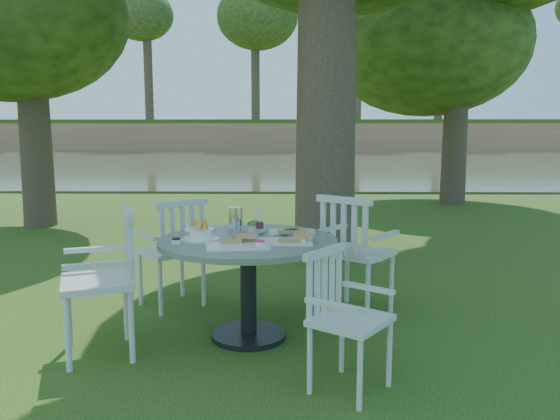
# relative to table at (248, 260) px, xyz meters

# --- Properties ---
(ground) EXTENTS (140.00, 140.00, 0.00)m
(ground) POSITION_rel_table_xyz_m (0.22, 0.66, -0.60)
(ground) COLOR #1E3B0C
(ground) RESTS_ON ground
(table) EXTENTS (1.31, 1.31, 0.76)m
(table) POSITION_rel_table_xyz_m (0.00, 0.00, 0.00)
(table) COLOR black
(table) RESTS_ON ground
(chair_ne) EXTENTS (0.70, 0.69, 1.02)m
(chair_ne) POSITION_rel_table_xyz_m (0.82, 0.52, -0.00)
(chair_ne) COLOR silver
(chair_ne) RESTS_ON ground
(chair_nw) EXTENTS (0.66, 0.66, 0.96)m
(chair_nw) POSITION_rel_table_xyz_m (-0.68, 0.69, -0.04)
(chair_nw) COLOR silver
(chair_nw) RESTS_ON ground
(chair_sw) EXTENTS (0.63, 0.65, 1.01)m
(chair_sw) POSITION_rel_table_xyz_m (-0.92, -0.29, -0.01)
(chair_sw) COLOR silver
(chair_sw) RESTS_ON ground
(chair_se) EXTENTS (0.57, 0.58, 0.84)m
(chair_se) POSITION_rel_table_xyz_m (0.60, -0.78, -0.11)
(chair_se) COLOR silver
(chair_se) RESTS_ON ground
(tableware) EXTENTS (1.04, 0.93, 0.21)m
(tableware) POSITION_rel_table_xyz_m (-0.06, 0.05, 0.20)
(tableware) COLOR white
(tableware) RESTS_ON table
(river) EXTENTS (100.00, 28.00, 0.12)m
(river) POSITION_rel_table_xyz_m (0.22, 23.66, -0.60)
(river) COLOR #363E24
(river) RESTS_ON ground
(far_bank) EXTENTS (100.00, 18.00, 15.20)m
(far_bank) POSITION_rel_table_xyz_m (0.49, 41.78, 6.65)
(far_bank) COLOR #A36E4C
(far_bank) RESTS_ON ground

